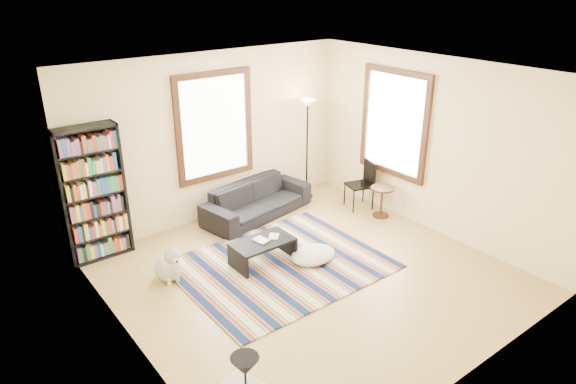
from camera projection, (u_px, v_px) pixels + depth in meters
floor at (310, 278)px, 7.22m from camera, size 5.00×5.00×0.10m
ceiling at (314, 70)px, 6.08m from camera, size 5.00×5.00×0.10m
wall_back at (213, 137)px, 8.51m from camera, size 5.00×0.10×2.80m
wall_front at (487, 264)px, 4.79m from camera, size 5.00×0.10×2.80m
wall_left at (120, 240)px, 5.22m from camera, size 0.10×5.00×2.80m
wall_right at (435, 146)px, 8.08m from camera, size 0.10×5.00×2.80m
window_back at (214, 126)px, 8.37m from camera, size 1.20×0.06×1.60m
window_right at (394, 123)px, 8.54m from camera, size 0.06×1.20×1.60m
rug at (281, 265)px, 7.44m from camera, size 2.85×2.28×0.02m
sofa at (257, 200)px, 8.87m from camera, size 1.14×2.12×0.59m
bookshelf at (93, 194)px, 7.31m from camera, size 0.90×0.30×2.00m
coffee_table at (263, 252)px, 7.44m from camera, size 0.97×0.64×0.36m
book_a at (257, 242)px, 7.31m from camera, size 0.25×0.20×0.02m
book_b at (269, 236)px, 7.49m from camera, size 0.23×0.23×0.01m
floor_cushion at (313, 255)px, 7.54m from camera, size 0.84×0.72×0.18m
floor_lamp at (307, 150)px, 9.36m from camera, size 0.30×0.30×1.86m
side_table at (381, 202)px, 8.85m from camera, size 0.44×0.44×0.54m
folding_chair at (359, 185)px, 9.12m from camera, size 0.52×0.51×0.86m
table_lamp at (245, 376)px, 4.17m from camera, size 0.28×0.28×0.38m
dog at (167, 262)px, 7.01m from camera, size 0.39×0.55×0.54m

